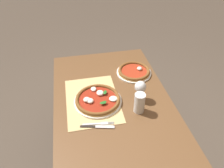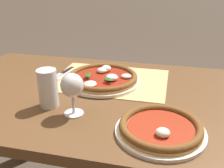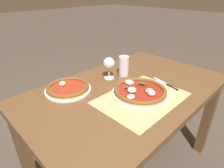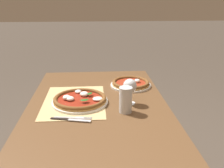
# 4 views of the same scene
# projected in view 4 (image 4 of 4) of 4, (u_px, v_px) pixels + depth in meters

# --- Properties ---
(dining_table) EXTENTS (1.34, 0.83, 0.74)m
(dining_table) POSITION_uv_depth(u_px,v_px,m) (98.00, 120.00, 1.60)
(dining_table) COLOR brown
(dining_table) RESTS_ON ground
(paper_placemat) EXTENTS (0.52, 0.37, 0.00)m
(paper_placemat) POSITION_uv_depth(u_px,v_px,m) (74.00, 101.00, 1.59)
(paper_placemat) COLOR tan
(paper_placemat) RESTS_ON dining_table
(pizza_near) EXTENTS (0.34, 0.34, 0.05)m
(pizza_near) POSITION_uv_depth(u_px,v_px,m) (80.00, 100.00, 1.56)
(pizza_near) COLOR silver
(pizza_near) RESTS_ON paper_placemat
(pizza_far) EXTENTS (0.29, 0.29, 0.05)m
(pizza_far) POSITION_uv_depth(u_px,v_px,m) (131.00, 84.00, 1.85)
(pizza_far) COLOR silver
(pizza_far) RESTS_ON dining_table
(wine_glass) EXTENTS (0.08, 0.08, 0.16)m
(wine_glass) POSITION_uv_depth(u_px,v_px,m) (130.00, 87.00, 1.53)
(wine_glass) COLOR silver
(wine_glass) RESTS_ON dining_table
(pint_glass) EXTENTS (0.07, 0.07, 0.15)m
(pint_glass) POSITION_uv_depth(u_px,v_px,m) (126.00, 100.00, 1.43)
(pint_glass) COLOR silver
(pint_glass) RESTS_ON dining_table
(fork) EXTENTS (0.04, 0.20, 0.00)m
(fork) POSITION_uv_depth(u_px,v_px,m) (73.00, 118.00, 1.38)
(fork) COLOR #B7B7BC
(fork) RESTS_ON paper_placemat
(knife) EXTENTS (0.06, 0.21, 0.01)m
(knife) POSITION_uv_depth(u_px,v_px,m) (71.00, 120.00, 1.35)
(knife) COLOR black
(knife) RESTS_ON paper_placemat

